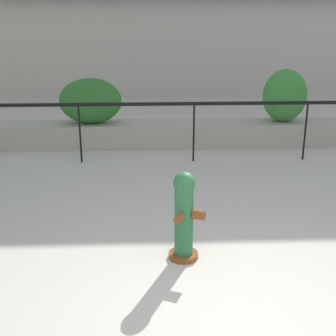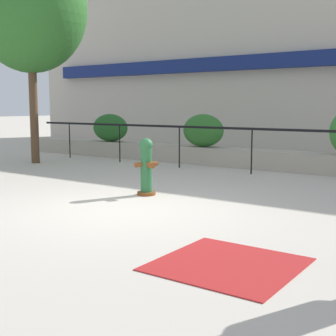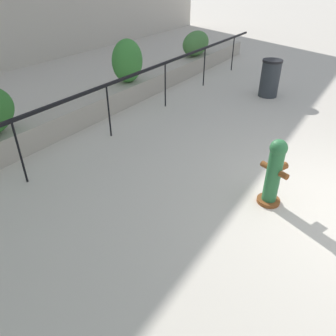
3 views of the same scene
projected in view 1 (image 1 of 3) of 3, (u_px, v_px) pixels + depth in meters
The scene contains 6 objects.
ground_plane at pixel (241, 324), 4.42m from camera, with size 120.00×120.00×0.00m, color beige.
planter_wall_low at pixel (189, 134), 10.00m from camera, with size 18.00×0.70×0.50m, color #ADA393.
fence_railing_segment at pixel (194, 109), 8.71m from camera, with size 15.00×0.05×1.15m.
hedge_bush_1 at pixel (90, 101), 9.68m from camera, with size 1.29×0.69×0.94m, color #2D6B28.
hedge_bush_2 at pixel (285, 96), 9.81m from camera, with size 0.93×0.70×1.10m, color #387F33.
fire_hydrant at pixel (184, 215), 5.41m from camera, with size 0.48×0.47×1.08m.
Camera 1 is at (-0.85, -3.65, 2.86)m, focal length 50.00 mm.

